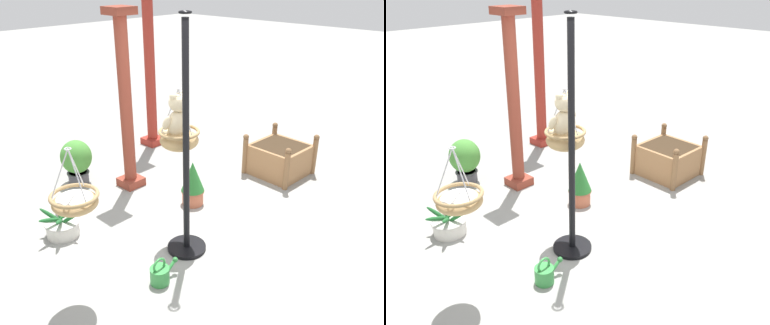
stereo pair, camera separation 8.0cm
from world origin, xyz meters
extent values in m
plane|color=gray|center=(0.00, 0.00, 0.00)|extent=(40.00, 40.00, 0.00)
cylinder|color=black|center=(-0.22, 0.00, 1.26)|extent=(0.07, 0.07, 2.52)
cylinder|color=black|center=(-0.22, 0.00, 0.02)|extent=(0.44, 0.44, 0.04)
torus|color=black|center=(-0.22, 0.00, 2.56)|extent=(0.12, 0.12, 0.02)
ellipsoid|color=tan|center=(-0.07, 0.25, 1.23)|extent=(0.43, 0.43, 0.21)
torus|color=#97794E|center=(-0.07, 0.25, 1.32)|extent=(0.45, 0.45, 0.04)
ellipsoid|color=silver|center=(-0.07, 0.25, 1.25)|extent=(0.37, 0.37, 0.18)
cylinder|color=#B7B7BC|center=(0.01, 0.30, 1.56)|extent=(0.19, 0.11, 0.48)
cylinder|color=#B7B7BC|center=(-0.16, 0.30, 1.56)|extent=(0.19, 0.11, 0.48)
cylinder|color=#B7B7BC|center=(-0.07, 0.15, 1.56)|extent=(0.01, 0.21, 0.48)
torus|color=#B7B7BC|center=(-0.07, 0.25, 1.80)|extent=(0.06, 0.06, 0.01)
ellipsoid|color=beige|center=(-0.07, 0.26, 1.41)|extent=(0.26, 0.22, 0.31)
sphere|color=beige|center=(-0.07, 0.26, 1.65)|extent=(0.20, 0.20, 0.20)
ellipsoid|color=beige|center=(-0.07, 0.34, 1.63)|extent=(0.09, 0.07, 0.06)
sphere|color=black|center=(-0.07, 0.37, 1.64)|extent=(0.03, 0.03, 0.03)
sphere|color=beige|center=(-0.14, 0.26, 1.73)|extent=(0.08, 0.08, 0.08)
sphere|color=beige|center=(0.00, 0.26, 1.73)|extent=(0.08, 0.08, 0.08)
ellipsoid|color=beige|center=(-0.21, 0.29, 1.45)|extent=(0.08, 0.15, 0.20)
ellipsoid|color=beige|center=(0.06, 0.29, 1.45)|extent=(0.08, 0.15, 0.20)
ellipsoid|color=beige|center=(-0.14, 0.37, 1.30)|extent=(0.09, 0.18, 0.09)
ellipsoid|color=beige|center=(0.00, 0.37, 1.30)|extent=(0.09, 0.18, 0.09)
ellipsoid|color=tan|center=(-1.42, 0.21, 1.03)|extent=(0.41, 0.41, 0.16)
torus|color=#97794E|center=(-1.42, 0.21, 1.11)|extent=(0.44, 0.44, 0.04)
ellipsoid|color=silver|center=(-1.42, 0.21, 1.05)|extent=(0.36, 0.36, 0.13)
cylinder|color=#B7B7BC|center=(-1.34, 0.25, 1.33)|extent=(0.18, 0.11, 0.45)
cylinder|color=#B7B7BC|center=(-1.50, 0.25, 1.33)|extent=(0.18, 0.11, 0.45)
cylinder|color=#B7B7BC|center=(-1.42, 0.11, 1.33)|extent=(0.01, 0.20, 0.45)
torus|color=#B7B7BC|center=(-1.42, 0.21, 1.55)|extent=(0.06, 0.06, 0.01)
cylinder|color=#9E2D23|center=(1.62, 2.66, 1.37)|extent=(0.18, 0.18, 2.73)
cube|color=#9E2D23|center=(1.62, 2.66, 0.06)|extent=(0.33, 0.33, 0.12)
cylinder|color=brown|center=(0.32, 1.68, 1.20)|extent=(0.17, 0.17, 2.40)
cube|color=brown|center=(0.32, 1.68, 0.06)|extent=(0.31, 0.31, 0.12)
cube|color=brown|center=(0.32, 1.68, 2.45)|extent=(0.33, 0.33, 0.10)
cube|color=#9E7047|center=(2.17, 0.32, 0.24)|extent=(0.78, 0.79, 0.47)
cube|color=#382819|center=(2.17, 0.32, 0.44)|extent=(0.69, 0.69, 0.06)
cylinder|color=brown|center=(1.81, 0.72, 0.29)|extent=(0.08, 0.08, 0.57)
cylinder|color=brown|center=(2.56, 0.69, 0.29)|extent=(0.08, 0.08, 0.57)
cylinder|color=brown|center=(1.78, -0.04, 0.29)|extent=(0.08, 0.08, 0.57)
cylinder|color=brown|center=(2.53, -0.07, 0.29)|extent=(0.08, 0.08, 0.57)
sphere|color=brown|center=(1.81, 0.72, 0.60)|extent=(0.09, 0.09, 0.09)
sphere|color=brown|center=(2.56, 0.69, 0.60)|extent=(0.09, 0.09, 0.09)
sphere|color=brown|center=(1.78, -0.04, 0.60)|extent=(0.09, 0.09, 0.09)
sphere|color=brown|center=(2.53, -0.07, 0.60)|extent=(0.09, 0.09, 0.09)
cylinder|color=#4C4C51|center=(-0.17, 2.32, 0.09)|extent=(0.30, 0.30, 0.17)
torus|color=#444449|center=(-0.17, 2.32, 0.16)|extent=(0.33, 0.33, 0.03)
cylinder|color=#382819|center=(-0.17, 2.32, 0.16)|extent=(0.26, 0.26, 0.03)
ellipsoid|color=#478E38|center=(-0.17, 2.32, 0.42)|extent=(0.46, 0.46, 0.50)
cylinder|color=#BC6042|center=(0.56, 0.65, 0.10)|extent=(0.29, 0.29, 0.21)
torus|color=#A9573B|center=(0.56, 0.65, 0.20)|extent=(0.32, 0.32, 0.03)
cylinder|color=#382819|center=(0.56, 0.65, 0.19)|extent=(0.25, 0.25, 0.03)
cone|color=#28702D|center=(0.56, 0.65, 0.42)|extent=(0.31, 0.31, 0.42)
cylinder|color=beige|center=(-1.05, 1.27, 0.09)|extent=(0.39, 0.39, 0.19)
torus|color=#BCB7AE|center=(-1.05, 1.27, 0.18)|extent=(0.42, 0.42, 0.03)
cylinder|color=#382819|center=(-1.05, 1.27, 0.17)|extent=(0.34, 0.34, 0.03)
ellipsoid|color=#1E5B28|center=(-0.91, 1.28, 0.28)|extent=(0.31, 0.06, 0.15)
ellipsoid|color=#1E5B28|center=(-1.01, 1.39, 0.26)|extent=(0.14, 0.28, 0.22)
ellipsoid|color=#1E5B28|center=(-1.13, 1.37, 0.26)|extent=(0.21, 0.25, 0.21)
ellipsoid|color=#1E5B28|center=(-1.19, 1.26, 0.28)|extent=(0.31, 0.07, 0.16)
ellipsoid|color=#1E5B28|center=(-1.13, 1.16, 0.27)|extent=(0.22, 0.26, 0.18)
ellipsoid|color=#1E5B28|center=(-1.00, 1.16, 0.26)|extent=(0.17, 0.27, 0.22)
cylinder|color=#338C3F|center=(-0.82, -0.20, 0.09)|extent=(0.20, 0.20, 0.18)
cylinder|color=#338C3F|center=(-0.67, -0.20, 0.11)|extent=(0.17, 0.04, 0.14)
sphere|color=#287033|center=(-0.60, -0.20, 0.16)|extent=(0.06, 0.06, 0.06)
torus|color=#338C3F|center=(-0.82, -0.20, 0.22)|extent=(0.16, 0.02, 0.16)
camera|label=1|loc=(-3.00, -2.73, 2.91)|focal=38.76mm
camera|label=2|loc=(-2.95, -2.79, 2.91)|focal=38.76mm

